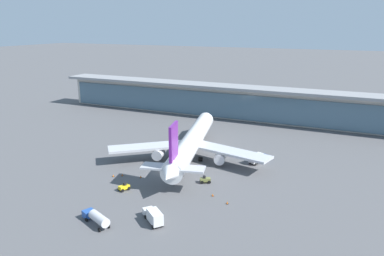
% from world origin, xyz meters
% --- Properties ---
extents(ground_plane, '(1200.00, 1200.00, 0.00)m').
position_xyz_m(ground_plane, '(0.00, 0.00, 0.00)').
color(ground_plane, '#515154').
extents(airliner_on_stand, '(49.89, 65.98, 17.78)m').
position_xyz_m(airliner_on_stand, '(3.04, 13.61, 5.60)').
color(airliner_on_stand, white).
rests_on(airliner_on_stand, ground).
extents(service_truck_near_nose_olive, '(3.33, 2.92, 2.05)m').
position_xyz_m(service_truck_near_nose_olive, '(14.44, -2.05, 0.87)').
color(service_truck_near_nose_olive, olive).
rests_on(service_truck_near_nose_olive, ground).
extents(service_truck_under_wing_blue, '(5.30, 7.56, 3.10)m').
position_xyz_m(service_truck_under_wing_blue, '(23.46, 18.85, 1.69)').
color(service_truck_under_wing_blue, '#234C9E').
rests_on(service_truck_under_wing_blue, ground).
extents(service_truck_mid_apron_white, '(7.13, 6.37, 3.10)m').
position_xyz_m(service_truck_mid_apron_white, '(12.59, -26.57, 1.69)').
color(service_truck_mid_apron_white, silver).
rests_on(service_truck_mid_apron_white, ground).
extents(service_truck_by_tail_yellow, '(2.67, 3.29, 2.05)m').
position_xyz_m(service_truck_by_tail_yellow, '(-2.91, -15.34, 0.87)').
color(service_truck_by_tail_yellow, yellow).
rests_on(service_truck_by_tail_yellow, ground).
extents(service_truck_on_taxiway_blue, '(8.80, 5.42, 2.95)m').
position_xyz_m(service_truck_on_taxiway_blue, '(1.88, -32.37, 1.71)').
color(service_truck_on_taxiway_blue, '#234C9E').
rests_on(service_truck_on_taxiway_blue, ground).
extents(terminal_building, '(183.60, 12.80, 15.20)m').
position_xyz_m(terminal_building, '(0.00, 71.31, 7.87)').
color(terminal_building, beige).
rests_on(terminal_building, ground).
extents(safety_cone_alpha, '(0.62, 0.62, 0.70)m').
position_xyz_m(safety_cone_alpha, '(-3.46, -6.44, 0.32)').
color(safety_cone_alpha, orange).
rests_on(safety_cone_alpha, ground).
extents(safety_cone_bravo, '(0.62, 0.62, 0.70)m').
position_xyz_m(safety_cone_bravo, '(-10.97, -9.06, 0.32)').
color(safety_cone_bravo, orange).
rests_on(safety_cone_bravo, ground).
extents(safety_cone_charlie, '(0.62, 0.62, 0.70)m').
position_xyz_m(safety_cone_charlie, '(-8.94, -7.54, 0.32)').
color(safety_cone_charlie, orange).
rests_on(safety_cone_charlie, ground).
extents(safety_cone_delta, '(0.62, 0.62, 0.70)m').
position_xyz_m(safety_cone_delta, '(19.38, -8.90, 0.32)').
color(safety_cone_delta, orange).
rests_on(safety_cone_delta, ground).
extents(safety_cone_echo, '(0.62, 0.62, 0.70)m').
position_xyz_m(safety_cone_echo, '(24.15, -11.40, 0.32)').
color(safety_cone_echo, orange).
rests_on(safety_cone_echo, ground).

